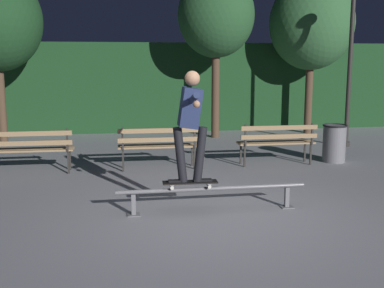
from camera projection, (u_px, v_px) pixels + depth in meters
name	position (u px, v px, depth m)	size (l,w,h in m)	color
ground_plane	(216.00, 217.00, 6.69)	(90.00, 90.00, 0.00)	gray
hedge_backdrop	(156.00, 87.00, 14.93)	(24.00, 1.20, 2.66)	#193D1E
grind_rail	(212.00, 192.00, 6.92)	(2.75, 0.18, 0.36)	slate
skateboard	(190.00, 183.00, 6.85)	(0.79, 0.23, 0.09)	black
skateboarder	(190.00, 117.00, 6.69)	(0.62, 1.41, 1.56)	black
park_bench_leftmost	(30.00, 146.00, 9.14)	(1.61, 0.44, 0.88)	#282623
park_bench_left_center	(159.00, 143.00, 9.53)	(1.61, 0.44, 0.88)	#282623
park_bench_right_center	(277.00, 140.00, 9.93)	(1.61, 0.44, 0.88)	#282623
tree_behind_benches	(216.00, 16.00, 13.04)	(2.08, 2.08, 4.49)	#4C3828
tree_far_right	(312.00, 24.00, 13.91)	(2.43, 2.43, 4.53)	#4C3828
lamp_post_right	(351.00, 46.00, 11.76)	(0.32, 0.32, 3.90)	#282623
trash_can	(334.00, 143.00, 10.28)	(0.52, 0.52, 0.80)	slate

